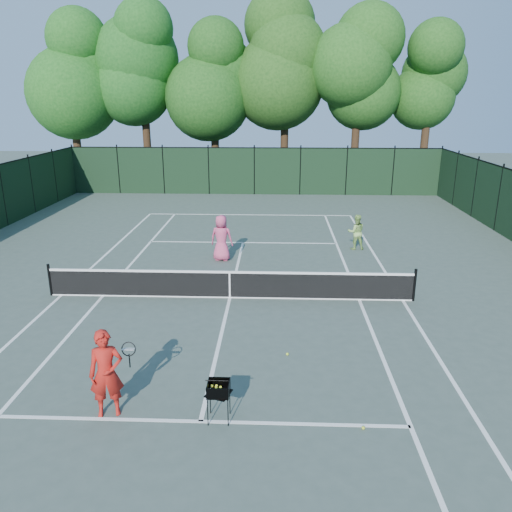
{
  "coord_description": "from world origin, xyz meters",
  "views": [
    {
      "loc": [
        1.43,
        -14.75,
        6.11
      ],
      "look_at": [
        0.8,
        1.0,
        1.1
      ],
      "focal_mm": 35.0,
      "sensor_mm": 36.0,
      "label": 1
    }
  ],
  "objects_px": {
    "loose_ball_midcourt": "(287,354)",
    "loose_ball_near_cart": "(363,428)",
    "player_pink": "(222,238)",
    "player_green": "(356,232)",
    "coach": "(106,373)",
    "ball_hopper": "(219,389)"
  },
  "relations": [
    {
      "from": "player_pink",
      "to": "player_green",
      "type": "relative_size",
      "value": 1.22
    },
    {
      "from": "ball_hopper",
      "to": "loose_ball_midcourt",
      "type": "relative_size",
      "value": 12.24
    },
    {
      "from": "loose_ball_midcourt",
      "to": "loose_ball_near_cart",
      "type": "bearing_deg",
      "value": -63.73
    },
    {
      "from": "ball_hopper",
      "to": "loose_ball_near_cart",
      "type": "height_order",
      "value": "ball_hopper"
    },
    {
      "from": "coach",
      "to": "loose_ball_near_cart",
      "type": "height_order",
      "value": "coach"
    },
    {
      "from": "player_pink",
      "to": "ball_hopper",
      "type": "distance_m",
      "value": 10.25
    },
    {
      "from": "loose_ball_near_cart",
      "to": "loose_ball_midcourt",
      "type": "distance_m",
      "value": 3.18
    },
    {
      "from": "loose_ball_near_cart",
      "to": "loose_ball_midcourt",
      "type": "xyz_separation_m",
      "value": [
        -1.41,
        2.85,
        0.0
      ]
    },
    {
      "from": "player_green",
      "to": "ball_hopper",
      "type": "distance_m",
      "value": 12.73
    },
    {
      "from": "ball_hopper",
      "to": "loose_ball_near_cart",
      "type": "xyz_separation_m",
      "value": [
        2.82,
        -0.2,
        -0.66
      ]
    },
    {
      "from": "coach",
      "to": "player_pink",
      "type": "height_order",
      "value": "coach"
    },
    {
      "from": "player_pink",
      "to": "player_green",
      "type": "height_order",
      "value": "player_pink"
    },
    {
      "from": "coach",
      "to": "ball_hopper",
      "type": "relative_size",
      "value": 2.2
    },
    {
      "from": "ball_hopper",
      "to": "loose_ball_near_cart",
      "type": "bearing_deg",
      "value": 14.38
    },
    {
      "from": "player_green",
      "to": "player_pink",
      "type": "bearing_deg",
      "value": 14.2
    },
    {
      "from": "player_pink",
      "to": "loose_ball_near_cart",
      "type": "distance_m",
      "value": 11.12
    },
    {
      "from": "loose_ball_near_cart",
      "to": "player_green",
      "type": "bearing_deg",
      "value": 82.29
    },
    {
      "from": "player_green",
      "to": "loose_ball_midcourt",
      "type": "height_order",
      "value": "player_green"
    },
    {
      "from": "player_green",
      "to": "ball_hopper",
      "type": "xyz_separation_m",
      "value": [
        -4.46,
        -11.92,
        -0.05
      ]
    },
    {
      "from": "coach",
      "to": "player_green",
      "type": "bearing_deg",
      "value": 44.72
    },
    {
      "from": "loose_ball_near_cart",
      "to": "loose_ball_midcourt",
      "type": "relative_size",
      "value": 1.0
    },
    {
      "from": "player_green",
      "to": "loose_ball_midcourt",
      "type": "bearing_deg",
      "value": 68.52
    }
  ]
}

